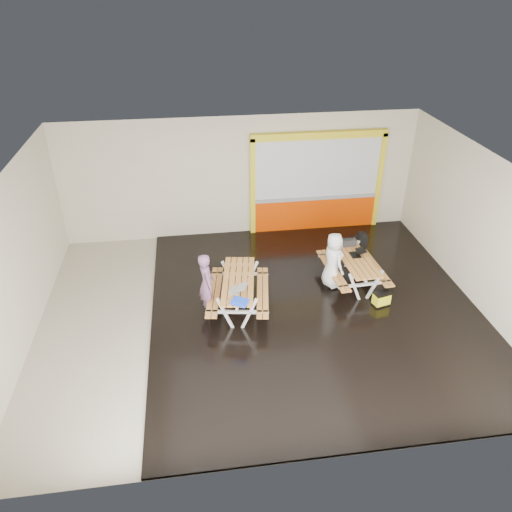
{
  "coord_description": "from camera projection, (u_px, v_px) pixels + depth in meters",
  "views": [
    {
      "loc": [
        -1.4,
        -8.98,
        6.92
      ],
      "look_at": [
        0.0,
        0.9,
        1.0
      ],
      "focal_mm": 34.47,
      "sensor_mm": 36.0,
      "label": 1
    }
  ],
  "objects": [
    {
      "name": "picnic_table_left",
      "position": [
        239.0,
        287.0,
        11.18
      ],
      "size": [
        1.64,
        2.18,
        0.8
      ],
      "color": "#D78E41",
      "rests_on": "deck"
    },
    {
      "name": "kiosk",
      "position": [
        316.0,
        185.0,
        14.22
      ],
      "size": [
        3.88,
        0.16,
        3.0
      ],
      "color": "#DE3B00",
      "rests_on": "room"
    },
    {
      "name": "laptop_left",
      "position": [
        238.0,
        289.0,
        10.68
      ],
      "size": [
        0.47,
        0.45,
        0.16
      ],
      "color": "silver",
      "rests_on": "picnic_table_left"
    },
    {
      "name": "room",
      "position": [
        262.0,
        247.0,
        10.45
      ],
      "size": [
        10.02,
        8.02,
        3.52
      ],
      "color": "#BEB4A0",
      "rests_on": "ground"
    },
    {
      "name": "laptop_right",
      "position": [
        357.0,
        253.0,
        12.06
      ],
      "size": [
        0.36,
        0.33,
        0.15
      ],
      "color": "black",
      "rests_on": "picnic_table_right"
    },
    {
      "name": "picnic_table_right",
      "position": [
        354.0,
        263.0,
        12.09
      ],
      "size": [
        1.42,
        2.01,
        0.78
      ],
      "color": "#D78E41",
      "rests_on": "deck"
    },
    {
      "name": "dark_case",
      "position": [
        335.0,
        281.0,
        12.28
      ],
      "size": [
        0.37,
        0.3,
        0.13
      ],
      "primitive_type": "cube",
      "rotation": [
        0.0,
        0.0,
        0.12
      ],
      "color": "black",
      "rests_on": "deck"
    },
    {
      "name": "fluke_bag",
      "position": [
        381.0,
        299.0,
        11.45
      ],
      "size": [
        0.44,
        0.35,
        0.34
      ],
      "color": "black",
      "rests_on": "deck"
    },
    {
      "name": "toolbox",
      "position": [
        348.0,
        242.0,
        12.45
      ],
      "size": [
        0.39,
        0.2,
        0.23
      ],
      "color": "black",
      "rests_on": "picnic_table_right"
    },
    {
      "name": "backpack",
      "position": [
        361.0,
        241.0,
        12.85
      ],
      "size": [
        0.33,
        0.25,
        0.49
      ],
      "color": "black",
      "rests_on": "picnic_table_right"
    },
    {
      "name": "person_right",
      "position": [
        333.0,
        260.0,
        11.81
      ],
      "size": [
        0.63,
        0.79,
        1.41
      ],
      "primitive_type": "imported",
      "rotation": [
        0.0,
        0.0,
        1.86
      ],
      "color": "white",
      "rests_on": "deck"
    },
    {
      "name": "person_left",
      "position": [
        207.0,
        284.0,
        10.89
      ],
      "size": [
        0.44,
        0.59,
        1.48
      ],
      "primitive_type": "imported",
      "rotation": [
        0.0,
        0.0,
        1.74
      ],
      "color": "#7E5274",
      "rests_on": "deck"
    },
    {
      "name": "blue_pouch",
      "position": [
        240.0,
        302.0,
        10.28
      ],
      "size": [
        0.4,
        0.37,
        0.1
      ],
      "primitive_type": "cube",
      "rotation": [
        0.0,
        0.0,
        -0.55
      ],
      "color": "blue",
      "rests_on": "picnic_table_left"
    },
    {
      "name": "deck",
      "position": [
        314.0,
        307.0,
        11.48
      ],
      "size": [
        7.5,
        7.98,
        0.05
      ],
      "primitive_type": "cube",
      "color": "black",
      "rests_on": "room"
    }
  ]
}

